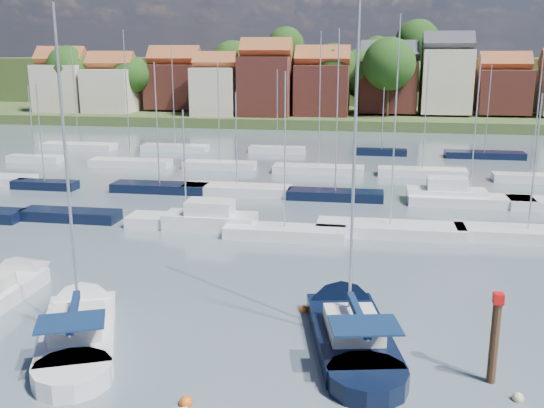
# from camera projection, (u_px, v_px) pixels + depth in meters

# --- Properties ---
(ground) EXTENTS (260.00, 260.00, 0.00)m
(ground) POSITION_uv_depth(u_px,v_px,m) (308.00, 179.00, 64.74)
(ground) COLOR #495763
(ground) RESTS_ON ground
(sailboat_left) EXTENTS (3.03, 11.38, 15.46)m
(sailboat_left) POSITION_uv_depth(u_px,v_px,m) (4.00, 288.00, 33.73)
(sailboat_left) COLOR silver
(sailboat_left) RESTS_ON ground
(sailboat_centre) EXTENTS (7.70, 12.46, 16.50)m
(sailboat_centre) POSITION_uv_depth(u_px,v_px,m) (81.00, 321.00, 29.64)
(sailboat_centre) COLOR silver
(sailboat_centre) RESTS_ON ground
(sailboat_navy) EXTENTS (5.84, 12.94, 17.30)m
(sailboat_navy) POSITION_uv_depth(u_px,v_px,m) (345.00, 321.00, 29.61)
(sailboat_navy) COLOR black
(sailboat_navy) RESTS_ON ground
(timber_piling) EXTENTS (0.40, 0.40, 6.14)m
(timber_piling) POSITION_uv_depth(u_px,v_px,m) (492.00, 362.00, 24.56)
(timber_piling) COLOR #4C331E
(timber_piling) RESTS_ON ground
(buoy_b) EXTENTS (0.42, 0.42, 0.42)m
(buoy_b) POSITION_uv_depth(u_px,v_px,m) (42.00, 381.00, 24.86)
(buoy_b) COLOR #D85914
(buoy_b) RESTS_ON ground
(buoy_c) EXTENTS (0.46, 0.46, 0.46)m
(buoy_c) POSITION_uv_depth(u_px,v_px,m) (109.00, 376.00, 25.25)
(buoy_c) COLOR #D85914
(buoy_c) RESTS_ON ground
(buoy_d) EXTENTS (0.53, 0.53, 0.53)m
(buoy_d) POSITION_uv_depth(u_px,v_px,m) (186.00, 405.00, 23.17)
(buoy_d) COLOR #D85914
(buoy_d) RESTS_ON ground
(buoy_e) EXTENTS (0.43, 0.43, 0.43)m
(buoy_e) POSITION_uv_depth(u_px,v_px,m) (304.00, 311.00, 31.56)
(buoy_e) COLOR #D85914
(buoy_e) RESTS_ON ground
(buoy_f) EXTENTS (0.44, 0.44, 0.44)m
(buoy_f) POSITION_uv_depth(u_px,v_px,m) (518.00, 400.00, 23.46)
(buoy_f) COLOR beige
(buoy_f) RESTS_ON ground
(marina_field) EXTENTS (79.62, 41.41, 15.93)m
(marina_field) POSITION_uv_depth(u_px,v_px,m) (322.00, 186.00, 59.69)
(marina_field) COLOR silver
(marina_field) RESTS_ON ground
(far_shore_town) EXTENTS (212.46, 90.00, 22.27)m
(far_shore_town) POSITION_uv_depth(u_px,v_px,m) (357.00, 88.00, 151.96)
(far_shore_town) COLOR #3B4D26
(far_shore_town) RESTS_ON ground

